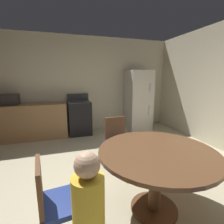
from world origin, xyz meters
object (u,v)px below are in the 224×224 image
Objects in this scene: dining_table at (156,162)px; chair_west at (55,199)px; refrigerator at (138,100)px; oven_range at (80,117)px; microwave at (9,100)px; person_child at (89,222)px; chair_north at (118,139)px.

chair_west reaches higher than dining_table.
chair_west is (-2.32, -3.15, -0.38)m from refrigerator.
refrigerator is (1.76, -0.05, 0.41)m from oven_range.
dining_table is 1.50× the size of chair_west.
oven_range is at bearing 0.12° from microwave.
person_child is at bearing -66.57° from chair_west.
microwave reaches higher than person_child.
oven_range is at bearing 73.05° from chair_west.
microwave is 2.94m from chair_north.
chair_north is (2.11, -1.98, -0.53)m from microwave.
microwave is at bearing 179.16° from refrigerator.
person_child reaches higher than dining_table.
chair_west is at bearing -43.83° from chair_north.
chair_north is (0.43, -1.98, 0.03)m from oven_range.
person_child is (0.23, -0.40, 0.08)m from chair_west.
microwave is 0.34× the size of dining_table.
microwave is at bearing -179.88° from oven_range.
refrigerator reaches higher than oven_range.
refrigerator is 3.44m from microwave.
chair_west is 0.80× the size of person_child.
oven_range is 1.26× the size of chair_west.
chair_west is (1.11, -3.20, -0.53)m from microwave.
dining_table is (0.52, -3.07, 0.14)m from oven_range.
oven_range reaches higher than chair_north.
dining_table is at bearing -112.35° from refrigerator.
chair_west and chair_north have the same top height.
oven_range is 2.50× the size of microwave.
chair_north is at bearing -43.08° from microwave.
dining_table is 1.20× the size of person_child.
refrigerator is 1.35× the size of dining_table.
chair_west is at bearing -173.07° from dining_table.
oven_range is 0.62× the size of refrigerator.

